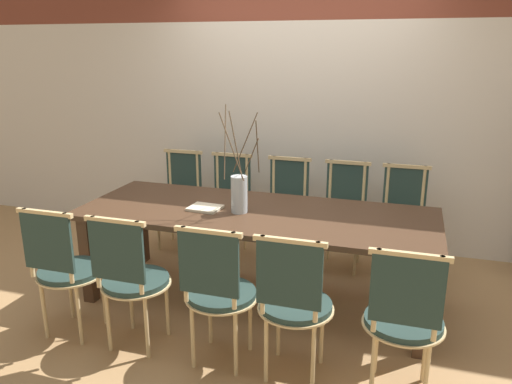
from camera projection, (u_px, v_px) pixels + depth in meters
The scene contains 15 objects.
ground_plane at pixel (256, 299), 3.96m from camera, with size 16.00×16.00×0.00m, color #A87F51.
wall_rear at pixel (300, 82), 4.80m from camera, with size 12.00×0.06×3.20m.
dining_table at pixel (256, 222), 3.78m from camera, with size 2.68×1.01×0.74m.
chair_near_leftend at pixel (65, 266), 3.34m from camera, with size 0.46×0.46×0.95m.
chair_near_left at pixel (131, 276), 3.20m from camera, with size 0.46×0.46×0.95m.
chair_near_center at pixel (218, 289), 3.02m from camera, with size 0.46×0.46×0.95m.
chair_near_right at pixel (294, 300), 2.89m from camera, with size 0.46×0.46×0.95m.
chair_near_rightend at pixel (404, 317), 2.71m from camera, with size 0.46×0.46×0.95m.
chair_far_leftend at pixel (179, 196), 4.91m from camera, with size 0.46×0.46×0.95m.
chair_far_left at pixel (228, 200), 4.76m from camera, with size 0.46×0.46×0.95m.
chair_far_center at pixel (285, 206), 4.60m from camera, with size 0.46×0.46×0.95m.
chair_far_right at pixel (344, 211), 4.45m from camera, with size 0.46×0.46×0.95m.
chair_far_rightend at pixel (403, 217), 4.30m from camera, with size 0.46×0.46×0.95m.
vase_centerpiece at pixel (239, 192), 3.69m from camera, with size 0.29×0.29×0.79m.
book_stack at pixel (205, 208), 3.80m from camera, with size 0.25×0.21×0.02m.
Camera 1 is at (1.07, -3.40, 1.93)m, focal length 35.00 mm.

